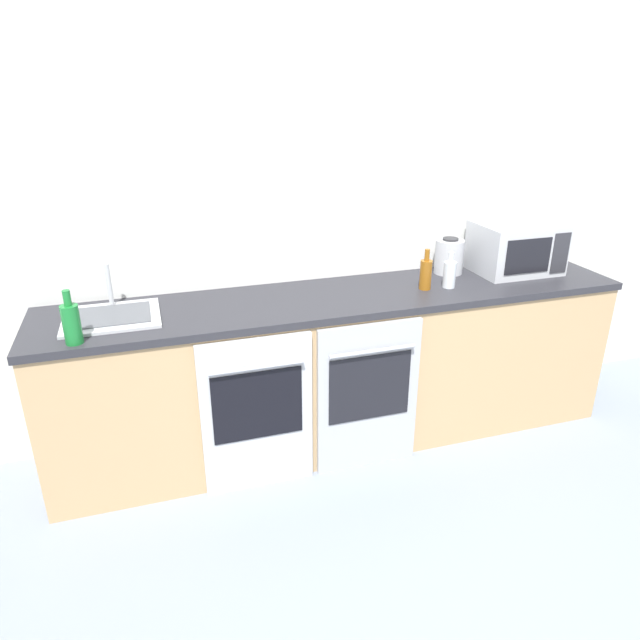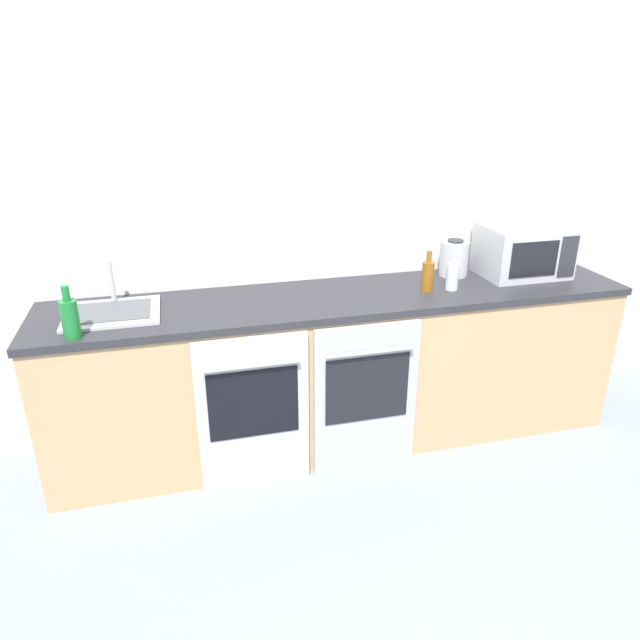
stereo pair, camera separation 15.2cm
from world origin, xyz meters
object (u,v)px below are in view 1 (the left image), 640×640
object	(u,v)px
oven_right	(368,396)
bottle_clear	(450,274)
microwave	(516,248)
oven_left	(258,414)
bottle_green	(71,323)
kettle	(449,256)
sink	(112,316)
bottle_amber	(426,274)

from	to	relation	value
oven_right	bottle_clear	world-z (taller)	bottle_clear
microwave	bottle_clear	size ratio (longest dim) A/B	2.41
oven_left	microwave	xyz separation A→B (m)	(1.71, 0.40, 0.63)
bottle_green	bottle_clear	bearing A→B (deg)	5.00
kettle	microwave	bearing A→B (deg)	-13.09
microwave	sink	size ratio (longest dim) A/B	1.08
bottle_green	bottle_clear	size ratio (longest dim) A/B	1.21
microwave	bottle_clear	world-z (taller)	microwave
bottle_clear	bottle_amber	distance (m)	0.14
bottle_clear	sink	bearing A→B (deg)	177.30
sink	oven_left	bearing A→B (deg)	-27.48
bottle_green	microwave	bearing A→B (deg)	7.26
microwave	kettle	size ratio (longest dim) A/B	2.28
oven_right	bottle_clear	xyz separation A→B (m)	(0.58, 0.25, 0.56)
oven_left	oven_right	bearing A→B (deg)	0.00
oven_left	sink	bearing A→B (deg)	152.52
microwave	oven_left	bearing A→B (deg)	-166.98
bottle_amber	sink	bearing A→B (deg)	177.52
kettle	oven_right	bearing A→B (deg)	-145.24
kettle	bottle_amber	bearing A→B (deg)	-140.27
microwave	bottle_amber	size ratio (longest dim) A/B	2.15
bottle_green	kettle	xyz separation A→B (m)	(2.10, 0.41, 0.01)
oven_left	microwave	distance (m)	1.86
bottle_green	bottle_clear	world-z (taller)	bottle_green
bottle_clear	bottle_amber	xyz separation A→B (m)	(-0.14, 0.01, 0.01)
microwave	sink	bearing A→B (deg)	-178.54
bottle_green	oven_left	bearing A→B (deg)	-5.48
oven_left	sink	size ratio (longest dim) A/B	1.86
oven_left	oven_right	size ratio (longest dim) A/B	1.00
bottle_green	bottle_amber	xyz separation A→B (m)	(1.83, 0.19, -0.01)
bottle_green	bottle_amber	world-z (taller)	bottle_green
bottle_green	bottle_amber	bearing A→B (deg)	5.81
kettle	bottle_green	bearing A→B (deg)	-168.91
oven_right	bottle_clear	distance (m)	0.84
oven_left	bottle_green	bearing A→B (deg)	174.52
bottle_amber	sink	size ratio (longest dim) A/B	0.50
bottle_amber	microwave	bearing A→B (deg)	11.15
microwave	sink	world-z (taller)	microwave
oven_right	sink	xyz separation A→B (m)	(-1.25, 0.34, 0.49)
microwave	oven_right	bearing A→B (deg)	-160.33
kettle	bottle_clear	bearing A→B (deg)	-118.19
bottle_green	bottle_amber	distance (m)	1.84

